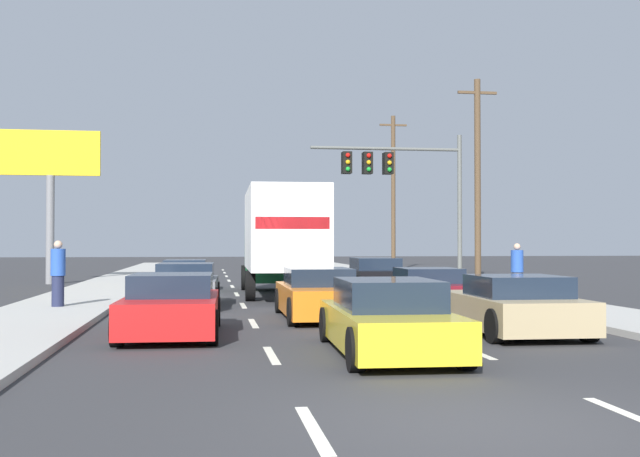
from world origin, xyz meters
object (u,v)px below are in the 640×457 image
at_px(car_tan, 514,307).
at_px(pedestrian_near_corner, 517,270).
at_px(box_truck, 282,236).
at_px(roadside_billboard, 51,173).
at_px(car_black, 374,275).
at_px(car_maroon, 427,289).
at_px(utility_pole_far, 393,191).
at_px(car_gray, 186,287).
at_px(car_yellow, 388,320).
at_px(car_red, 172,307).
at_px(car_white, 186,276).
at_px(traffic_signal_mast, 392,173).
at_px(car_orange, 319,295).
at_px(utility_pole_mid, 478,178).
at_px(pedestrian_mid_block, 58,273).

height_order(car_tan, pedestrian_near_corner, pedestrian_near_corner).
distance_m(box_truck, roadside_billboard, 13.46).
height_order(box_truck, car_black, box_truck).
relative_size(box_truck, car_tan, 2.15).
bearing_deg(car_maroon, utility_pole_far, 78.14).
xyz_separation_m(car_gray, car_yellow, (3.54, -9.96, -0.01)).
bearing_deg(roadside_billboard, car_red, -72.77).
height_order(car_white, roadside_billboard, roadside_billboard).
height_order(car_white, traffic_signal_mast, traffic_signal_mast).
bearing_deg(car_black, car_yellow, -101.61).
relative_size(car_orange, car_maroon, 1.07).
xyz_separation_m(car_orange, utility_pole_mid, (9.30, 14.58, 4.16)).
bearing_deg(car_white, car_gray, -88.36).
xyz_separation_m(box_truck, utility_pole_far, (9.46, 22.52, 3.14)).
relative_size(roadside_billboard, pedestrian_mid_block, 3.90).
bearing_deg(car_white, utility_pole_far, 55.85).
distance_m(car_white, car_gray, 7.69).
relative_size(car_yellow, utility_pole_far, 0.44).
height_order(car_yellow, utility_pole_far, utility_pole_far).
xyz_separation_m(car_maroon, traffic_signal_mast, (1.86, 11.80, 4.40)).
bearing_deg(car_gray, pedestrian_near_corner, 2.09).
bearing_deg(car_white, car_maroon, -51.55).
bearing_deg(car_yellow, pedestrian_near_corner, 57.57).
bearing_deg(pedestrian_near_corner, utility_pole_mid, 76.53).
bearing_deg(box_truck, car_black, 34.11).
relative_size(box_truck, car_black, 1.93).
relative_size(car_red, roadside_billboard, 0.62).
bearing_deg(pedestrian_near_corner, roadside_billboard, 141.97).
xyz_separation_m(utility_pole_far, pedestrian_near_corner, (-2.51, -26.23, -4.24)).
relative_size(car_white, utility_pole_far, 0.43).
distance_m(car_white, car_yellow, 18.04).
distance_m(car_tan, pedestrian_mid_block, 11.95).
relative_size(utility_pole_mid, pedestrian_mid_block, 5.23).
height_order(car_red, box_truck, box_truck).
height_order(car_black, utility_pole_far, utility_pole_far).
xyz_separation_m(car_gray, car_red, (-0.09, -6.86, -0.01)).
relative_size(car_black, utility_pole_mid, 0.49).
xyz_separation_m(utility_pole_mid, pedestrian_near_corner, (-2.46, -10.28, -3.75)).
bearing_deg(utility_pole_far, car_white, -124.15).
height_order(roadside_billboard, pedestrian_mid_block, roadside_billboard).
distance_m(car_red, car_tan, 6.83).
height_order(car_tan, traffic_signal_mast, traffic_signal_mast).
relative_size(car_black, pedestrian_near_corner, 2.70).
bearing_deg(car_gray, pedestrian_mid_block, -161.98).
bearing_deg(car_red, box_truck, 73.53).
xyz_separation_m(car_white, utility_pole_mid, (12.79, 2.97, 4.19)).
relative_size(traffic_signal_mast, utility_pole_far, 0.67).
height_order(car_black, pedestrian_mid_block, pedestrian_mid_block).
xyz_separation_m(car_tan, utility_pole_far, (5.91, 34.17, 4.66)).
relative_size(car_yellow, roadside_billboard, 0.65).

